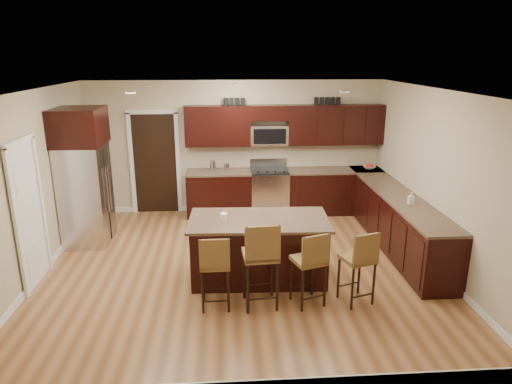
{
  "coord_description": "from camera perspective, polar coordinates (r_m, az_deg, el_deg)",
  "views": [
    {
      "loc": [
        -0.22,
        -6.51,
        3.19
      ],
      "look_at": [
        0.26,
        0.4,
        1.09
      ],
      "focal_mm": 32.0,
      "sensor_mm": 36.0,
      "label": 1
    }
  ],
  "objects": [
    {
      "name": "floor",
      "position": [
        7.25,
        -1.88,
        -9.25
      ],
      "size": [
        6.0,
        6.0,
        0.0
      ],
      "primitive_type": "plane",
      "color": "#98653C",
      "rests_on": "ground"
    },
    {
      "name": "ceiling",
      "position": [
        6.53,
        -2.11,
        12.55
      ],
      "size": [
        6.0,
        6.0,
        0.0
      ],
      "primitive_type": "plane",
      "rotation": [
        3.14,
        0.0,
        0.0
      ],
      "color": "silver",
      "rests_on": "wall_back"
    },
    {
      "name": "wall_back",
      "position": [
        9.44,
        -2.6,
        5.61
      ],
      "size": [
        6.0,
        0.0,
        6.0
      ],
      "primitive_type": "plane",
      "rotation": [
        1.57,
        0.0,
        0.0
      ],
      "color": "tan",
      "rests_on": "floor"
    },
    {
      "name": "wall_left",
      "position": [
        7.31,
        -26.2,
        0.52
      ],
      "size": [
        0.0,
        5.5,
        5.5
      ],
      "primitive_type": "plane",
      "rotation": [
        1.57,
        0.0,
        1.57
      ],
      "color": "tan",
      "rests_on": "floor"
    },
    {
      "name": "wall_right",
      "position": [
        7.49,
        21.62,
        1.43
      ],
      "size": [
        0.0,
        5.5,
        5.5
      ],
      "primitive_type": "plane",
      "rotation": [
        1.57,
        0.0,
        -1.57
      ],
      "color": "tan",
      "rests_on": "floor"
    },
    {
      "name": "base_cabinets",
      "position": [
        8.67,
        10.38,
        -1.77
      ],
      "size": [
        4.02,
        3.96,
        0.92
      ],
      "color": "black",
      "rests_on": "floor"
    },
    {
      "name": "upper_cabinets",
      "position": [
        9.28,
        3.91,
        8.46
      ],
      "size": [
        4.0,
        0.33,
        0.8
      ],
      "color": "black",
      "rests_on": "wall_back"
    },
    {
      "name": "range",
      "position": [
        9.4,
        1.67,
        0.06
      ],
      "size": [
        0.76,
        0.64,
        1.11
      ],
      "color": "silver",
      "rests_on": "floor"
    },
    {
      "name": "microwave",
      "position": [
        9.29,
        1.63,
        7.13
      ],
      "size": [
        0.76,
        0.31,
        0.4
      ],
      "primitive_type": "cube",
      "color": "silver",
      "rests_on": "upper_cabinets"
    },
    {
      "name": "doorway",
      "position": [
        9.6,
        -12.48,
        3.46
      ],
      "size": [
        0.85,
        0.03,
        2.06
      ],
      "primitive_type": "cube",
      "color": "black",
      "rests_on": "floor"
    },
    {
      "name": "pantry_door",
      "position": [
        7.13,
        -26.57,
        -2.7
      ],
      "size": [
        0.03,
        0.8,
        2.04
      ],
      "primitive_type": "cube",
      "color": "white",
      "rests_on": "floor"
    },
    {
      "name": "letter_decor",
      "position": [
        9.2,
        3.07,
        11.26
      ],
      "size": [
        2.2,
        0.03,
        0.15
      ],
      "primitive_type": null,
      "color": "black",
      "rests_on": "upper_cabinets"
    },
    {
      "name": "island",
      "position": [
        6.74,
        0.35,
        -7.3
      ],
      "size": [
        2.05,
        1.13,
        0.92
      ],
      "rotation": [
        0.0,
        0.0,
        -0.04
      ],
      "color": "black",
      "rests_on": "floor"
    },
    {
      "name": "stool_left",
      "position": [
        5.88,
        -5.16,
        -8.96
      ],
      "size": [
        0.39,
        0.39,
        1.02
      ],
      "rotation": [
        0.0,
        0.0,
        0.01
      ],
      "color": "brown",
      "rests_on": "floor"
    },
    {
      "name": "stool_mid",
      "position": [
        5.84,
        0.65,
        -7.94
      ],
      "size": [
        0.47,
        0.47,
        1.19
      ],
      "rotation": [
        0.0,
        0.0,
        0.07
      ],
      "color": "brown",
      "rests_on": "floor"
    },
    {
      "name": "stool_right",
      "position": [
        5.97,
        6.85,
        -8.51
      ],
      "size": [
        0.49,
        0.49,
        1.03
      ],
      "rotation": [
        0.0,
        0.0,
        0.32
      ],
      "color": "brown",
      "rests_on": "floor"
    },
    {
      "name": "refrigerator",
      "position": [
        8.29,
        -20.7,
        1.94
      ],
      "size": [
        0.79,
        0.93,
        2.35
      ],
      "color": "silver",
      "rests_on": "floor"
    },
    {
      "name": "floor_mat",
      "position": [
        8.81,
        -0.91,
        -4.33
      ],
      "size": [
        1.01,
        0.72,
        0.01
      ],
      "primitive_type": "cube",
      "rotation": [
        0.0,
        0.0,
        0.09
      ],
      "color": "brown",
      "rests_on": "floor"
    },
    {
      "name": "fruit_bowl",
      "position": [
        9.7,
        13.98,
        3.02
      ],
      "size": [
        0.31,
        0.31,
        0.06
      ],
      "primitive_type": "imported",
      "rotation": [
        0.0,
        0.0,
        -0.18
      ],
      "color": "silver",
      "rests_on": "base_cabinets"
    },
    {
      "name": "soap_bottle",
      "position": [
        7.59,
        18.82,
        -0.72
      ],
      "size": [
        0.09,
        0.09,
        0.19
      ],
      "primitive_type": "imported",
      "rotation": [
        0.0,
        0.0,
        -0.08
      ],
      "color": "#B2B2B2",
      "rests_on": "base_cabinets"
    },
    {
      "name": "canister_tall",
      "position": [
        9.22,
        -5.42,
        3.22
      ],
      "size": [
        0.12,
        0.12,
        0.22
      ],
      "primitive_type": "cylinder",
      "color": "silver",
      "rests_on": "base_cabinets"
    },
    {
      "name": "canister_short",
      "position": [
        9.22,
        -3.72,
        3.09
      ],
      "size": [
        0.11,
        0.11,
        0.16
      ],
      "primitive_type": "cylinder",
      "color": "silver",
      "rests_on": "base_cabinets"
    },
    {
      "name": "island_jar",
      "position": [
        6.52,
        -4.03,
        -3.08
      ],
      "size": [
        0.1,
        0.1,
        0.1
      ],
      "primitive_type": "cylinder",
      "color": "white",
      "rests_on": "island"
    },
    {
      "name": "stool_extra",
      "position": [
        6.12,
        12.9,
        -8.18
      ],
      "size": [
        0.49,
        0.49,
        1.03
      ],
      "rotation": [
        0.0,
        0.0,
        0.32
      ],
      "color": "brown",
      "rests_on": "floor"
    }
  ]
}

